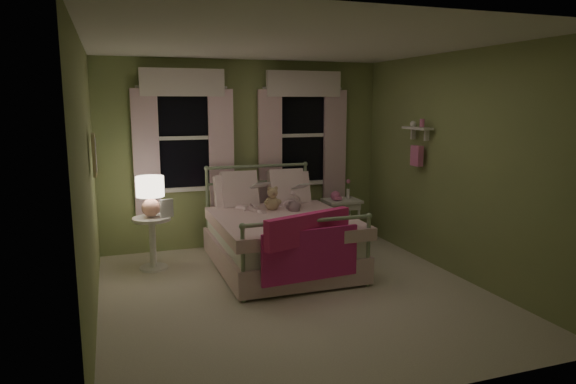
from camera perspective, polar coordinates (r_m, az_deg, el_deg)
name	(u,v)px	position (r m, az deg, el deg)	size (l,w,h in m)	color
room_shell	(296,174)	(5.28, 0.86, 2.07)	(4.20, 4.20, 4.20)	#EFE2CE
bed	(279,236)	(6.38, -1.03, -4.94)	(1.58, 2.04, 1.18)	white
pink_throw	(309,239)	(5.39, 2.38, -5.27)	(1.10, 0.47, 0.71)	#E52C78
child_left	(248,187)	(6.58, -4.51, 0.51)	(0.28, 0.18, 0.76)	#F7D1DD
child_right	(289,184)	(6.74, 0.10, 0.89)	(0.38, 0.30, 0.78)	#F7D1DD
book_left	(253,189)	(6.34, -3.93, 0.29)	(0.20, 0.27, 0.03)	beige
book_right	(295,190)	(6.52, 0.82, 0.20)	(0.20, 0.27, 0.02)	beige
teddy_bear	(272,200)	(6.54, -1.76, -0.92)	(0.23, 0.19, 0.31)	tan
nightstand_left	(152,236)	(6.48, -14.84, -4.73)	(0.46, 0.46, 0.65)	white
table_lamp	(150,193)	(6.37, -15.06, -0.06)	(0.33, 0.33, 0.49)	#DF9883
book_nightstand	(161,217)	(6.35, -13.98, -2.76)	(0.16, 0.22, 0.02)	beige
nightstand_right	(342,206)	(7.40, 5.99, -1.60)	(0.50, 0.40, 0.64)	white
pink_toy	(336,196)	(7.32, 5.32, -0.44)	(0.14, 0.19, 0.14)	pink
bud_vase	(348,189)	(7.45, 6.70, 0.34)	(0.06, 0.06, 0.28)	white
window_left	(184,133)	(7.02, -11.49, 6.47)	(1.34, 0.13, 1.96)	black
window_right	(303,130)	(7.44, 1.67, 6.85)	(1.34, 0.13, 1.96)	black
wall_shelf	(417,142)	(6.74, 14.16, 5.39)	(0.15, 0.50, 0.60)	white
framed_picture	(94,155)	(5.54, -20.72, 3.88)	(0.03, 0.32, 0.42)	beige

